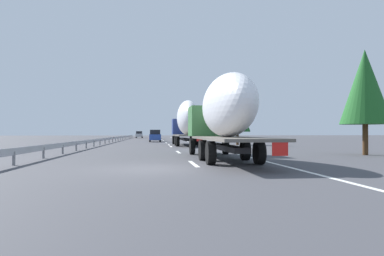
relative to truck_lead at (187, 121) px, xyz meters
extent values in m
plane|color=#424247|center=(16.03, 3.60, -2.69)|extent=(260.00, 260.00, 0.00)
cube|color=white|center=(-21.97, 1.80, -2.69)|extent=(3.20, 0.20, 0.01)
cube|color=white|center=(-12.38, 1.80, -2.69)|extent=(3.20, 0.20, 0.01)
cube|color=white|center=(-2.11, 1.80, -2.69)|extent=(3.20, 0.20, 0.01)
cube|color=white|center=(2.60, 1.80, -2.69)|extent=(3.20, 0.20, 0.01)
cube|color=white|center=(11.20, 1.80, -2.69)|extent=(3.20, 0.20, 0.01)
cube|color=white|center=(25.86, 1.80, -2.69)|extent=(3.20, 0.20, 0.01)
cube|color=white|center=(33.89, 1.80, -2.69)|extent=(3.20, 0.20, 0.01)
cube|color=white|center=(21.03, -1.90, -2.69)|extent=(110.00, 0.20, 0.01)
cube|color=navy|center=(5.43, 0.00, -0.54)|extent=(2.40, 2.50, 1.90)
cube|color=black|center=(6.53, 0.00, -0.04)|extent=(0.08, 2.12, 0.80)
cube|color=#262628|center=(2.39, 0.00, -2.02)|extent=(11.18, 0.70, 0.24)
cube|color=#59544C|center=(-0.65, 0.00, -1.55)|extent=(9.75, 2.50, 0.12)
ellipsoid|color=white|center=(-1.10, 0.00, 0.31)|extent=(7.74, 2.20, 3.61)
cube|color=red|center=(-5.49, -0.69, -1.79)|extent=(0.04, 0.56, 0.56)
cylinder|color=black|center=(5.43, 1.10, -2.17)|extent=(1.04, 0.30, 1.04)
cylinder|color=black|center=(5.43, -1.10, -2.17)|extent=(1.04, 0.30, 1.04)
cylinder|color=black|center=(0.55, 1.10, -2.17)|extent=(1.04, 0.35, 1.04)
cylinder|color=black|center=(0.55, -1.10, -2.17)|extent=(1.04, 0.35, 1.04)
cylinder|color=black|center=(-1.85, 1.10, -2.17)|extent=(1.04, 0.35, 1.04)
cylinder|color=black|center=(-1.85, -1.10, -2.17)|extent=(1.04, 0.35, 1.04)
cube|color=#387038|center=(-15.20, 0.00, -0.54)|extent=(2.40, 2.50, 1.90)
cube|color=black|center=(-14.10, 0.00, -0.04)|extent=(0.08, 2.12, 0.80)
cube|color=#262628|center=(-18.25, 0.00, -2.02)|extent=(11.21, 0.70, 0.24)
cube|color=#59544C|center=(-21.30, 0.00, -1.55)|extent=(9.79, 2.50, 0.12)
ellipsoid|color=white|center=(-20.81, 0.00, 0.04)|extent=(7.72, 2.20, 3.06)
cube|color=red|center=(-26.16, -0.69, -1.79)|extent=(0.04, 0.56, 0.56)
cylinder|color=black|center=(-15.20, 1.10, -2.17)|extent=(1.04, 0.30, 1.04)
cylinder|color=black|center=(-15.20, -1.10, -2.17)|extent=(1.04, 0.30, 1.04)
cylinder|color=black|center=(-20.10, 1.10, -2.17)|extent=(1.04, 0.35, 1.04)
cylinder|color=black|center=(-20.10, -1.10, -2.17)|extent=(1.04, 0.35, 1.04)
cylinder|color=black|center=(-22.50, 1.10, -2.17)|extent=(1.04, 0.35, 1.04)
cylinder|color=black|center=(-22.50, -1.10, -2.17)|extent=(1.04, 0.35, 1.04)
cube|color=black|center=(30.35, 3.32, -1.95)|extent=(4.36, 1.72, 0.84)
cube|color=black|center=(30.03, 3.32, -1.21)|extent=(2.40, 1.51, 0.63)
cylinder|color=black|center=(31.70, 4.08, -2.37)|extent=(0.64, 0.22, 0.64)
cylinder|color=black|center=(31.70, 2.56, -2.37)|extent=(0.64, 0.22, 0.64)
cylinder|color=black|center=(29.00, 4.08, -2.37)|extent=(0.64, 0.22, 0.64)
cylinder|color=black|center=(29.00, 2.56, -2.37)|extent=(0.64, 0.22, 0.64)
cube|color=#28479E|center=(16.37, 3.32, -1.95)|extent=(4.24, 1.75, 0.84)
cube|color=black|center=(16.05, 3.32, -1.18)|extent=(2.33, 1.54, 0.70)
cylinder|color=black|center=(17.68, 4.10, -2.37)|extent=(0.64, 0.22, 0.64)
cylinder|color=black|center=(17.68, 2.54, -2.37)|extent=(0.64, 0.22, 0.64)
cylinder|color=black|center=(15.05, 4.10, -2.37)|extent=(0.64, 0.22, 0.64)
cylinder|color=black|center=(15.05, 2.54, -2.37)|extent=(0.64, 0.22, 0.64)
cube|color=red|center=(47.60, 3.47, -1.95)|extent=(4.08, 1.84, 0.84)
cube|color=black|center=(47.29, 3.47, -1.21)|extent=(2.24, 1.62, 0.64)
cylinder|color=black|center=(48.86, 4.29, -2.37)|extent=(0.64, 0.22, 0.64)
cylinder|color=black|center=(48.86, 2.65, -2.37)|extent=(0.64, 0.22, 0.64)
cylinder|color=black|center=(46.33, 4.29, -2.37)|extent=(0.64, 0.22, 0.64)
cylinder|color=black|center=(46.33, 2.65, -2.37)|extent=(0.64, 0.22, 0.64)
cube|color=#ADB2B7|center=(56.64, 7.32, -1.95)|extent=(4.56, 1.76, 0.84)
cube|color=black|center=(56.30, 7.32, -1.20)|extent=(2.51, 1.55, 0.66)
cylinder|color=black|center=(58.06, 8.11, -2.37)|extent=(0.64, 0.22, 0.64)
cylinder|color=black|center=(58.06, 6.54, -2.37)|extent=(0.64, 0.22, 0.64)
cylinder|color=black|center=(55.23, 8.11, -2.37)|extent=(0.64, 0.22, 0.64)
cylinder|color=black|center=(55.23, 6.54, -2.37)|extent=(0.64, 0.22, 0.64)
cylinder|color=gray|center=(18.20, -3.10, -1.31)|extent=(0.10, 0.10, 2.76)
cube|color=#2D569E|center=(18.20, -3.10, 0.42)|extent=(0.06, 0.90, 0.70)
cylinder|color=#472D19|center=(2.00, -6.14, -1.92)|extent=(0.32, 0.32, 1.53)
cone|color=#194C1E|center=(2.00, -6.14, 0.90)|extent=(3.02, 3.02, 4.11)
cylinder|color=#472D19|center=(29.36, -7.40, -2.07)|extent=(0.24, 0.24, 1.25)
cone|color=#286B2D|center=(29.36, -7.40, 0.94)|extent=(3.47, 3.47, 4.77)
cylinder|color=#472D19|center=(-17.00, -9.72, -1.71)|extent=(0.34, 0.34, 1.95)
cone|color=#1E5B23|center=(-17.00, -9.72, 1.64)|extent=(3.09, 3.09, 4.75)
cube|color=#9EA0A5|center=(19.03, 9.60, -2.09)|extent=(94.00, 0.06, 0.32)
cube|color=slate|center=(-21.84, 9.60, -2.39)|extent=(0.10, 0.10, 0.60)
cube|color=slate|center=(-17.75, 9.60, -2.39)|extent=(0.10, 0.10, 0.60)
cube|color=slate|center=(-13.67, 9.60, -2.39)|extent=(0.10, 0.10, 0.60)
cube|color=slate|center=(-9.58, 9.60, -2.39)|extent=(0.10, 0.10, 0.60)
cube|color=slate|center=(-5.49, 9.60, -2.39)|extent=(0.10, 0.10, 0.60)
cube|color=slate|center=(-1.40, 9.60, -2.39)|extent=(0.10, 0.10, 0.60)
cube|color=slate|center=(2.68, 9.60, -2.39)|extent=(0.10, 0.10, 0.60)
cube|color=slate|center=(6.77, 9.60, -2.39)|extent=(0.10, 0.10, 0.60)
cube|color=slate|center=(10.86, 9.60, -2.39)|extent=(0.10, 0.10, 0.60)
cube|color=slate|center=(14.94, 9.60, -2.39)|extent=(0.10, 0.10, 0.60)
cube|color=slate|center=(19.03, 9.60, -2.39)|extent=(0.10, 0.10, 0.60)
cube|color=slate|center=(23.12, 9.60, -2.39)|extent=(0.10, 0.10, 0.60)
cube|color=slate|center=(27.20, 9.60, -2.39)|extent=(0.10, 0.10, 0.60)
cube|color=slate|center=(31.29, 9.60, -2.39)|extent=(0.10, 0.10, 0.60)
cube|color=slate|center=(35.38, 9.60, -2.39)|extent=(0.10, 0.10, 0.60)
cube|color=slate|center=(39.46, 9.60, -2.39)|extent=(0.10, 0.10, 0.60)
cube|color=slate|center=(43.55, 9.60, -2.39)|extent=(0.10, 0.10, 0.60)
cube|color=slate|center=(47.64, 9.60, -2.39)|extent=(0.10, 0.10, 0.60)
cube|color=slate|center=(51.73, 9.60, -2.39)|extent=(0.10, 0.10, 0.60)
cube|color=slate|center=(55.81, 9.60, -2.39)|extent=(0.10, 0.10, 0.60)
cube|color=slate|center=(59.90, 9.60, -2.39)|extent=(0.10, 0.10, 0.60)
cube|color=slate|center=(63.99, 9.60, -2.39)|extent=(0.10, 0.10, 0.60)
camera|label=1|loc=(-37.62, 3.62, -1.28)|focal=32.55mm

